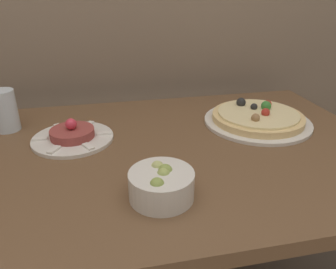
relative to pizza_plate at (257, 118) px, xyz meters
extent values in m
cube|color=brown|center=(-0.34, -0.10, -0.03)|extent=(1.25, 0.78, 0.03)
cylinder|color=brown|center=(0.22, 0.23, -0.42)|extent=(0.06, 0.06, 0.73)
cylinder|color=silver|center=(0.00, 0.00, -0.01)|extent=(0.33, 0.33, 0.01)
cylinder|color=#E5C17F|center=(0.00, 0.00, 0.00)|extent=(0.28, 0.28, 0.02)
cylinder|color=beige|center=(0.00, 0.00, 0.02)|extent=(0.24, 0.24, 0.01)
sphere|color=#997047|center=(-0.04, -0.06, 0.03)|extent=(0.03, 0.03, 0.03)
sphere|color=#B22D23|center=(0.01, -0.02, 0.03)|extent=(0.03, 0.03, 0.03)
sphere|color=#B22D23|center=(0.05, 0.04, 0.03)|extent=(0.02, 0.02, 0.02)
sphere|color=black|center=(0.00, 0.03, 0.03)|extent=(0.02, 0.02, 0.02)
sphere|color=black|center=(-0.03, 0.07, 0.03)|extent=(0.03, 0.03, 0.03)
sphere|color=#387F33|center=(0.04, 0.02, 0.03)|extent=(0.03, 0.03, 0.03)
cylinder|color=silver|center=(-0.55, -0.01, -0.01)|extent=(0.22, 0.22, 0.01)
cylinder|color=#933D38|center=(-0.55, -0.01, 0.00)|extent=(0.12, 0.12, 0.02)
sphere|color=#E0384C|center=(-0.55, -0.01, 0.03)|extent=(0.03, 0.03, 0.03)
cube|color=white|center=(-0.47, -0.01, 0.00)|extent=(0.04, 0.02, 0.01)
cube|color=white|center=(-0.51, 0.07, 0.00)|extent=(0.03, 0.04, 0.01)
cube|color=white|center=(-0.60, 0.07, 0.00)|extent=(0.03, 0.04, 0.01)
cube|color=white|center=(-0.64, -0.01, 0.00)|extent=(0.04, 0.02, 0.01)
cube|color=white|center=(-0.60, -0.08, 0.00)|extent=(0.03, 0.04, 0.01)
cube|color=white|center=(-0.51, -0.08, 0.00)|extent=(0.03, 0.04, 0.01)
cylinder|color=silver|center=(-0.36, -0.32, 0.01)|extent=(0.13, 0.13, 0.06)
sphere|color=#B7BC70|center=(-0.37, -0.29, 0.04)|extent=(0.03, 0.03, 0.03)
sphere|color=#8EA34C|center=(-0.38, -0.35, 0.04)|extent=(0.03, 0.03, 0.03)
sphere|color=#8EA34C|center=(-0.35, -0.30, 0.04)|extent=(0.03, 0.03, 0.03)
sphere|color=#A3B25B|center=(-0.36, -0.32, 0.04)|extent=(0.03, 0.03, 0.03)
cylinder|color=silver|center=(-0.75, 0.11, 0.04)|extent=(0.07, 0.07, 0.12)
camera|label=1|loc=(-0.47, -0.86, 0.39)|focal=35.00mm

